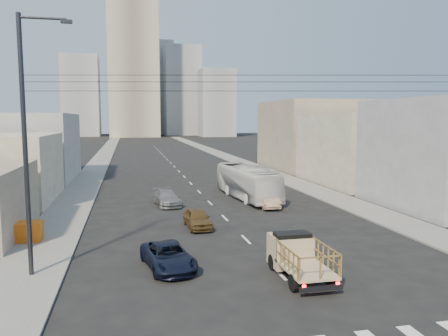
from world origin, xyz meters
name	(u,v)px	position (x,y,z in m)	size (l,w,h in m)	color
ground	(294,289)	(0.00, 0.00, 0.00)	(420.00, 420.00, 0.00)	black
sidewalk_left	(103,157)	(-11.75, 70.00, 0.06)	(3.50, 180.00, 0.12)	slate
sidewalk_right	(221,155)	(11.75, 70.00, 0.06)	(3.50, 180.00, 0.12)	slate
lane_dashes	(172,165)	(0.00, 53.00, 0.01)	(0.15, 104.00, 0.01)	silver
flatbed_pickup	(299,254)	(0.71, 1.30, 1.09)	(1.95, 4.41, 1.90)	tan
navy_pickup	(168,256)	(-5.14, 3.80, 0.62)	(2.04, 4.43, 1.23)	black
city_bus	(247,182)	(3.79, 21.53, 1.53)	(2.57, 10.98, 3.06)	silver
sedan_brown	(197,218)	(-2.46, 11.53, 0.65)	(1.52, 3.79, 1.29)	brown
sedan_tan	(268,199)	(4.39, 17.14, 0.65)	(1.38, 3.97, 1.31)	tan
sedan_grey	(167,198)	(-3.81, 19.73, 0.65)	(1.81, 4.46, 1.29)	slate
streetlamp_left	(27,139)	(-11.39, 4.00, 6.44)	(2.36, 0.25, 12.00)	#2D2D33
overhead_wires	(285,83)	(0.00, 1.50, 8.97)	(23.01, 5.02, 0.72)	black
crate_stack	(26,232)	(-13.00, 10.10, 0.69)	(1.80, 1.20, 1.14)	#D45E13
bldg_right_near	(448,154)	(19.00, 14.00, 4.50)	(10.00, 12.00, 9.00)	gray
bldg_right_mid	(364,148)	(19.50, 28.00, 4.00)	(11.00, 14.00, 8.00)	#AA9E89
bldg_right_far	(311,135)	(20.00, 44.00, 5.00)	(12.00, 16.00, 10.00)	gray
bldg_left_far	(21,147)	(-19.50, 39.00, 4.00)	(12.00, 16.00, 8.00)	gray
high_rise_tower	(133,64)	(-4.00, 170.00, 30.00)	(20.00, 20.00, 60.00)	gray
midrise_ne	(182,91)	(18.00, 185.00, 20.00)	(16.00, 16.00, 40.00)	#979A9F
midrise_nw	(81,96)	(-26.00, 180.00, 17.00)	(15.00, 15.00, 34.00)	#979A9F
midrise_back	(154,89)	(6.00, 200.00, 22.00)	(18.00, 18.00, 44.00)	gray
midrise_east	(217,103)	(30.00, 165.00, 14.00)	(14.00, 14.00, 28.00)	#979A9F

